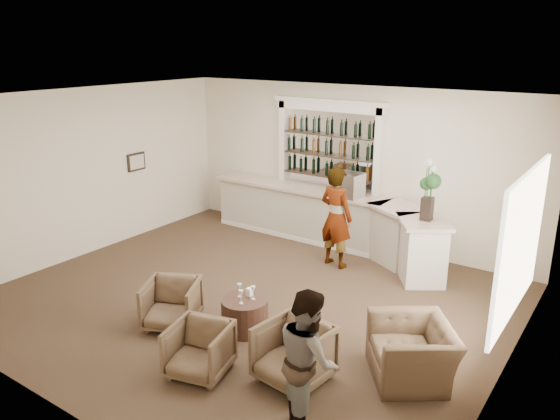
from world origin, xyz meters
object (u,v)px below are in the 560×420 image
(cocktail_table, at_px, (245,315))
(guest, at_px, (308,359))
(sommelier, at_px, (336,217))
(armchair_left, at_px, (172,304))
(armchair_far, at_px, (412,351))
(armchair_right, at_px, (294,353))
(espresso_machine, at_px, (348,185))
(flower_vase, at_px, (429,186))
(armchair_center, at_px, (199,350))
(bar_counter, at_px, (330,219))

(cocktail_table, height_order, guest, guest)
(sommelier, height_order, guest, sommelier)
(armchair_left, bearing_deg, armchair_far, -14.02)
(armchair_right, height_order, espresso_machine, espresso_machine)
(armchair_right, relative_size, flower_vase, 0.78)
(sommelier, distance_m, armchair_center, 4.21)
(flower_vase, bearing_deg, armchair_left, -123.56)
(sommelier, height_order, armchair_far, sommelier)
(armchair_left, xyz_separation_m, armchair_center, (1.20, -0.69, -0.02))
(bar_counter, distance_m, cocktail_table, 3.90)
(sommelier, distance_m, armchair_left, 3.62)
(armchair_center, distance_m, armchair_right, 1.22)
(bar_counter, height_order, guest, guest)
(bar_counter, height_order, sommelier, sommelier)
(sommelier, bearing_deg, flower_vase, -159.67)
(armchair_center, bearing_deg, armchair_left, 135.79)
(armchair_left, relative_size, armchair_center, 1.05)
(bar_counter, bearing_deg, armchair_center, -79.40)
(armchair_right, bearing_deg, armchair_left, -176.22)
(armchair_left, distance_m, espresso_machine, 4.49)
(bar_counter, relative_size, espresso_machine, 10.44)
(armchair_center, bearing_deg, bar_counter, 86.26)
(cocktail_table, distance_m, armchair_far, 2.50)
(guest, xyz_separation_m, espresso_machine, (-2.20, 5.03, 0.56))
(armchair_left, height_order, armchair_center, armchair_left)
(guest, distance_m, armchair_right, 0.92)
(sommelier, distance_m, guest, 4.62)
(cocktail_table, relative_size, guest, 0.43)
(armchair_left, bearing_deg, guest, -41.06)
(cocktail_table, height_order, armchair_far, armchair_far)
(bar_counter, bearing_deg, sommelier, -55.14)
(armchair_left, relative_size, espresso_machine, 1.45)
(armchair_center, distance_m, flower_vase, 4.84)
(bar_counter, bearing_deg, armchair_left, -93.36)
(bar_counter, distance_m, armchair_left, 4.35)
(cocktail_table, relative_size, armchair_center, 0.93)
(bar_counter, bearing_deg, guest, -62.82)
(sommelier, xyz_separation_m, armchair_right, (1.41, -3.58, -0.58))
(guest, relative_size, espresso_machine, 2.99)
(armchair_center, xyz_separation_m, armchair_right, (1.08, 0.57, 0.04))
(cocktail_table, xyz_separation_m, guest, (1.86, -1.23, 0.57))
(armchair_center, bearing_deg, guest, -14.97)
(armchair_right, height_order, flower_vase, flower_vase)
(armchair_left, distance_m, flower_vase, 4.72)
(armchair_center, bearing_deg, cocktail_table, 85.62)
(guest, height_order, armchair_left, guest)
(armchair_center, height_order, armchair_right, armchair_right)
(guest, height_order, espresso_machine, guest)
(guest, height_order, armchair_right, guest)
(sommelier, height_order, flower_vase, flower_vase)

